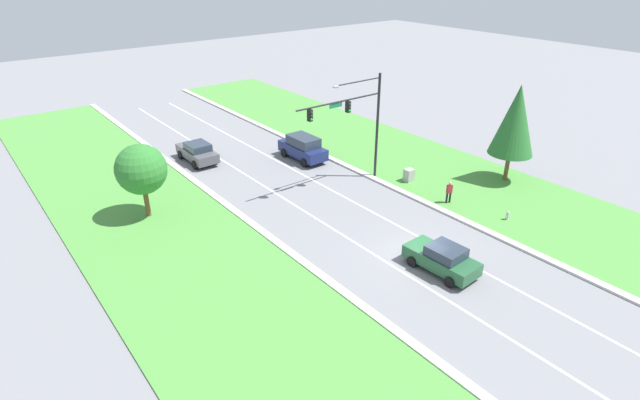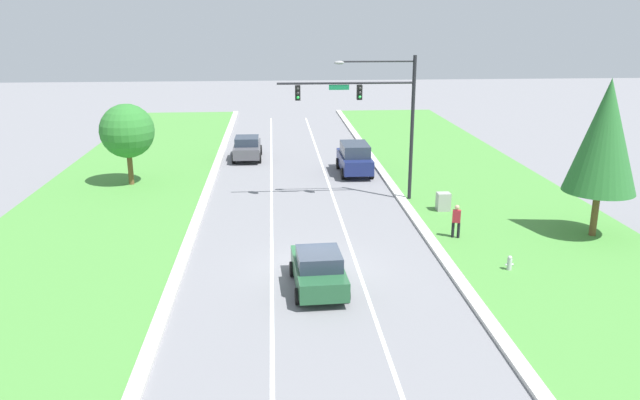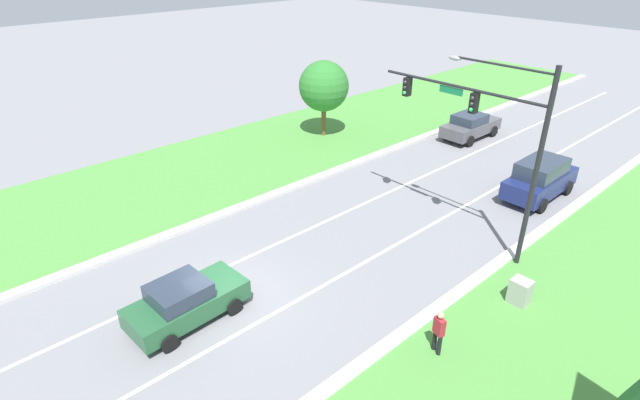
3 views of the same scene
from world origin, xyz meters
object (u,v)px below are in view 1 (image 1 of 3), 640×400
Objects in this scene: fire_hydrant at (507,216)px; conifer_near_right_tree at (515,120)px; navy_suv at (303,148)px; pedestrian at (449,192)px; utility_cabinet at (409,176)px; traffic_signal_mast at (357,115)px; forest_sedan at (442,258)px; graphite_sedan at (197,152)px; oak_near_left_tree at (141,170)px.

conifer_near_right_tree is at bearing 34.81° from fire_hydrant.
navy_suv is 2.79× the size of pedestrian.
fire_hydrant is 0.09× the size of conifer_near_right_tree.
conifer_near_right_tree reaches higher than utility_cabinet.
forest_sedan is (-3.99, -11.75, -4.60)m from traffic_signal_mast.
pedestrian is at bearing -59.72° from graphite_sedan.
utility_cabinet is (7.44, 9.39, -0.27)m from forest_sedan.
pedestrian is at bearing 33.95° from forest_sedan.
traffic_signal_mast is at bearing -17.16° from oak_near_left_tree.
oak_near_left_tree is at bearing 120.26° from forest_sedan.
utility_cabinet is at bearing 93.83° from fire_hydrant.
conifer_near_right_tree is (5.53, 3.85, 4.53)m from fire_hydrant.
graphite_sedan is 4.36× the size of utility_cabinet.
traffic_signal_mast is 1.92× the size of forest_sedan.
forest_sedan is at bearing -80.98° from graphite_sedan.
oak_near_left_tree is at bearing -14.18° from pedestrian.
pedestrian is at bearing -32.60° from oak_near_left_tree.
utility_cabinet is at bearing -20.87° from oak_near_left_tree.
pedestrian is (-0.55, -4.28, 0.41)m from utility_cabinet.
graphite_sedan is at bearing 128.44° from utility_cabinet.
fire_hydrant is at bearing -145.19° from conifer_near_right_tree.
oak_near_left_tree is at bearing 140.71° from fire_hydrant.
fire_hydrant is at bearing 123.84° from pedestrian.
traffic_signal_mast is 14.45m from graphite_sedan.
traffic_signal_mast is 15.29m from oak_near_left_tree.
navy_suv is 1.02× the size of graphite_sedan.
traffic_signal_mast is 1.60× the size of oak_near_left_tree.
forest_sedan is at bearing -128.38° from utility_cabinet.
forest_sedan is 11.98m from utility_cabinet.
oak_near_left_tree is (-6.95, -7.00, 2.56)m from graphite_sedan.
graphite_sedan reaches higher than forest_sedan.
pedestrian reaches higher than fire_hydrant.
navy_suv is 0.63× the size of conifer_near_right_tree.
fire_hydrant is 8.12m from conifer_near_right_tree.
navy_suv is 8.89m from graphite_sedan.
fire_hydrant is 24.09m from oak_near_left_tree.
pedestrian is 20.78m from oak_near_left_tree.
forest_sedan is at bearing -57.10° from oak_near_left_tree.
conifer_near_right_tree is at bearing -163.00° from pedestrian.
utility_cabinet is at bearing 48.98° from forest_sedan.
oak_near_left_tree reaches higher than graphite_sedan.
conifer_near_right_tree reaches higher than pedestrian.
forest_sedan is 14.96m from conifer_near_right_tree.
graphite_sedan is 6.59× the size of fire_hydrant.
utility_cabinet is 0.63× the size of pedestrian.
forest_sedan is 23.50m from graphite_sedan.
traffic_signal_mast is at bearing 68.62° from forest_sedan.
graphite_sedan is at bearing 144.99° from navy_suv.
graphite_sedan is 17.67m from utility_cabinet.
traffic_signal_mast is at bearing 110.60° from fire_hydrant.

